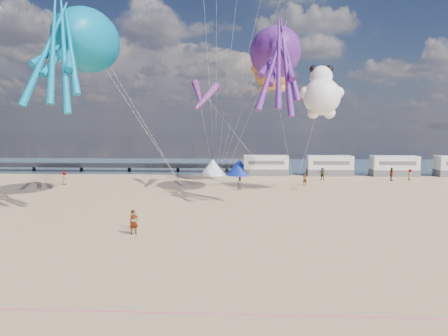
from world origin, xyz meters
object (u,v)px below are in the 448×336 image
at_px(motorhome_2, 394,166).
at_px(sandbag_b, 221,185).
at_px(tent_blue, 239,167).
at_px(kite_panda, 322,97).
at_px(motorhome_1, 329,166).
at_px(windsock_left, 91,35).
at_px(beachgoer_0, 64,178).
at_px(sandbag_c, 295,189).
at_px(motorhome_0, 266,165).
at_px(sandbag_e, 216,185).
at_px(beachgoer_3, 392,174).
at_px(windsock_right, 198,92).
at_px(beachgoer_6, 410,175).
at_px(kite_octopus_teal, 87,41).
at_px(beachgoer_5, 305,179).
at_px(sandbag_d, 274,185).
at_px(beachgoer_1, 240,183).
at_px(standing_person, 134,222).
at_px(beachgoer_4, 322,174).
at_px(sandbag_a, 183,189).
at_px(kite_teddy_orange, 272,72).
at_px(windsock_mid, 207,97).
at_px(tent_white, 213,167).
at_px(kite_octopus_purple, 275,53).

relative_size(motorhome_2, sandbag_b, 13.20).
bearing_deg(tent_blue, kite_panda, -61.12).
bearing_deg(motorhome_1, windsock_left, -143.03).
xyz_separation_m(beachgoer_0, sandbag_c, (28.72, -2.78, -0.71)).
xyz_separation_m(beachgoer_0, sandbag_b, (19.98, -0.23, -0.71)).
bearing_deg(motorhome_2, motorhome_0, 180.00).
distance_m(sandbag_e, windsock_left, 22.15).
distance_m(beachgoer_3, windsock_right, 28.66).
bearing_deg(sandbag_c, beachgoer_0, 174.46).
xyz_separation_m(beachgoer_6, kite_octopus_teal, (-37.62, -16.89, 14.70)).
xyz_separation_m(motorhome_2, beachgoer_5, (-14.72, -10.33, -0.68)).
bearing_deg(beachgoer_5, sandbag_d, 164.28).
relative_size(beachgoer_1, beachgoer_5, 0.93).
relative_size(standing_person, beachgoer_3, 0.93).
xyz_separation_m(motorhome_0, standing_person, (-10.88, -33.63, -0.66)).
xyz_separation_m(beachgoer_4, sandbag_a, (-17.88, -9.61, -0.73)).
bearing_deg(motorhome_0, beachgoer_1, -104.83).
bearing_deg(windsock_left, kite_teddy_orange, 43.61).
bearing_deg(beachgoer_3, motorhome_1, 65.31).
bearing_deg(beachgoer_6, beachgoer_1, -44.19).
relative_size(windsock_left, windsock_mid, 1.00).
bearing_deg(windsock_left, beachgoer_4, 45.03).
bearing_deg(beachgoer_5, beachgoer_0, 156.14).
xyz_separation_m(beachgoer_4, kite_octopus_teal, (-25.82, -17.03, 14.63)).
distance_m(motorhome_1, kite_teddy_orange, 18.59).
distance_m(tent_blue, windsock_left, 29.36).
relative_size(beachgoer_1, sandbag_e, 3.05).
xyz_separation_m(motorhome_1, beachgoer_1, (-13.24, -14.14, -0.74)).
bearing_deg(beachgoer_4, kite_panda, -55.35).
bearing_deg(beachgoer_3, beachgoer_4, 98.17).
bearing_deg(beachgoer_4, beachgoer_0, -122.53).
bearing_deg(motorhome_1, sandbag_d, -129.58).
bearing_deg(beachgoer_3, beachgoer_0, 109.14).
bearing_deg(beachgoer_1, windsock_mid, 145.33).
relative_size(motorhome_2, kite_panda, 0.97).
distance_m(tent_white, windsock_mid, 17.18).
bearing_deg(windsock_right, sandbag_a, -165.50).
relative_size(motorhome_2, standing_person, 3.91).
bearing_deg(windsock_right, windsock_left, -155.58).
bearing_deg(motorhome_2, beachgoer_6, -86.15).
bearing_deg(beachgoer_6, motorhome_2, -152.18).
height_order(motorhome_0, beachgoer_5, motorhome_0).
xyz_separation_m(motorhome_2, sandbag_a, (-29.36, -14.35, -1.39)).
relative_size(sandbag_a, kite_teddy_orange, 0.07).
bearing_deg(motorhome_0, kite_octopus_purple, -90.62).
height_order(kite_octopus_teal, windsock_left, kite_octopus_teal).
relative_size(beachgoer_5, kite_octopus_purple, 0.14).
height_order(sandbag_c, windsock_left, windsock_left).
relative_size(standing_person, kite_panda, 0.25).
relative_size(beachgoer_0, sandbag_e, 3.29).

